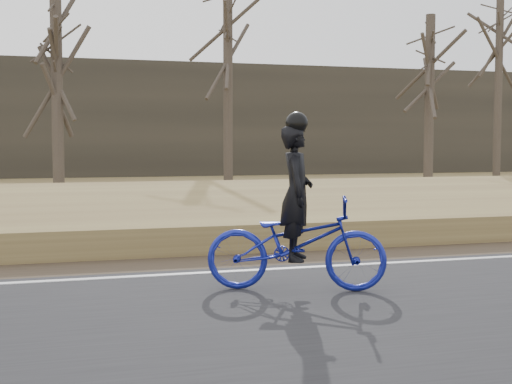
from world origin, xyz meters
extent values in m
plane|color=#94824B|center=(0.00, 0.00, 0.00)|extent=(120.00, 120.00, 0.00)
cube|color=black|center=(0.00, -2.50, 0.03)|extent=(120.00, 6.00, 0.06)
cube|color=silver|center=(0.00, 0.20, 0.07)|extent=(120.00, 0.12, 0.01)
cube|color=#473A2B|center=(0.00, 1.20, 0.02)|extent=(120.00, 1.60, 0.04)
cube|color=#94824B|center=(0.00, 4.20, 0.22)|extent=(120.00, 5.00, 0.44)
cube|color=slate|center=(0.00, 8.00, 0.23)|extent=(120.00, 3.00, 0.45)
cube|color=black|center=(0.00, 8.00, 0.52)|extent=(120.00, 2.40, 0.14)
cube|color=brown|center=(0.00, 7.28, 0.67)|extent=(120.00, 0.07, 0.15)
cube|color=brown|center=(0.00, 8.72, 0.67)|extent=(120.00, 0.07, 0.15)
cube|color=#383328|center=(0.00, 30.00, 3.00)|extent=(120.00, 4.00, 6.00)
imported|color=navy|center=(1.13, -1.15, 0.61)|extent=(2.21, 1.45, 1.10)
imported|color=black|center=(1.13, -1.15, 1.20)|extent=(0.56, 0.67, 1.58)
sphere|color=black|center=(1.13, -1.15, 2.01)|extent=(0.26, 0.26, 0.26)
cylinder|color=#473E34|center=(-1.28, 13.30, 3.24)|extent=(0.36, 0.36, 6.48)
cylinder|color=#473E34|center=(5.11, 17.68, 3.72)|extent=(0.36, 0.36, 7.43)
cylinder|color=#473E34|center=(12.17, 14.90, 3.26)|extent=(0.36, 0.36, 6.52)
cylinder|color=#473E34|center=(18.18, 19.20, 4.19)|extent=(0.36, 0.36, 8.38)
camera|label=1|loc=(-1.67, -8.93, 1.79)|focal=50.00mm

